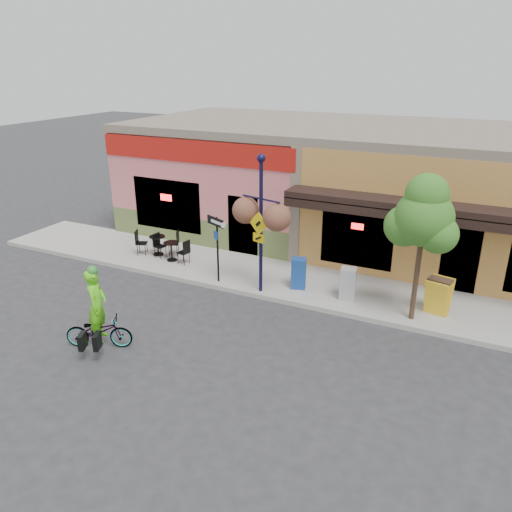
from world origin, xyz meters
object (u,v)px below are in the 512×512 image
at_px(one_way_sign, 218,250).
at_px(newspaper_box_grey, 348,283).
at_px(building, 356,183).
at_px(cyclist_rider, 98,314).
at_px(bicycle, 99,331).
at_px(newspaper_box_blue, 299,273).
at_px(street_tree, 420,249).
at_px(lamp_post, 261,226).

distance_m(one_way_sign, newspaper_box_grey, 4.19).
bearing_deg(building, cyclist_rider, -106.95).
bearing_deg(bicycle, newspaper_box_blue, -57.09).
relative_size(newspaper_box_grey, street_tree, 0.24).
distance_m(lamp_post, one_way_sign, 1.86).
bearing_deg(cyclist_rider, bicycle, 65.95).
bearing_deg(one_way_sign, newspaper_box_grey, 32.54).
distance_m(building, newspaper_box_blue, 6.22).
distance_m(cyclist_rider, lamp_post, 5.25).
bearing_deg(building, lamp_post, -98.88).
xyz_separation_m(bicycle, one_way_sign, (0.88, 4.55, 0.79)).
xyz_separation_m(building, cyclist_rider, (-3.42, -11.22, -1.30)).
relative_size(one_way_sign, newspaper_box_blue, 2.22).
distance_m(one_way_sign, newspaper_box_blue, 2.66).
height_order(lamp_post, street_tree, lamp_post).
bearing_deg(newspaper_box_blue, newspaper_box_grey, -18.88).
bearing_deg(cyclist_rider, newspaper_box_blue, -56.70).
distance_m(cyclist_rider, street_tree, 8.44).
bearing_deg(street_tree, newspaper_box_grey, 167.45).
height_order(building, newspaper_box_blue, building).
distance_m(lamp_post, street_tree, 4.54).
bearing_deg(street_tree, one_way_sign, -178.68).
relative_size(cyclist_rider, newspaper_box_grey, 1.93).
bearing_deg(bicycle, street_tree, -80.03).
bearing_deg(building, newspaper_box_blue, -90.75).
distance_m(building, bicycle, 11.88).
bearing_deg(lamp_post, newspaper_box_grey, 27.42).
xyz_separation_m(cyclist_rider, newspaper_box_blue, (3.34, 5.21, -0.31)).
distance_m(newspaper_box_blue, newspaper_box_grey, 1.60).
distance_m(building, newspaper_box_grey, 6.48).
relative_size(one_way_sign, newspaper_box_grey, 2.21).
bearing_deg(newspaper_box_grey, bicycle, -145.15).
relative_size(bicycle, newspaper_box_grey, 1.73).
distance_m(bicycle, cyclist_rider, 0.50).
relative_size(cyclist_rider, one_way_sign, 0.87).
xyz_separation_m(one_way_sign, newspaper_box_grey, (4.11, 0.58, -0.59)).
distance_m(bicycle, newspaper_box_grey, 7.16).
distance_m(bicycle, street_tree, 8.57).
bearing_deg(bicycle, building, -41.23).
height_order(lamp_post, newspaper_box_blue, lamp_post).
bearing_deg(one_way_sign, lamp_post, 22.42).
bearing_deg(lamp_post, bicycle, -104.69).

